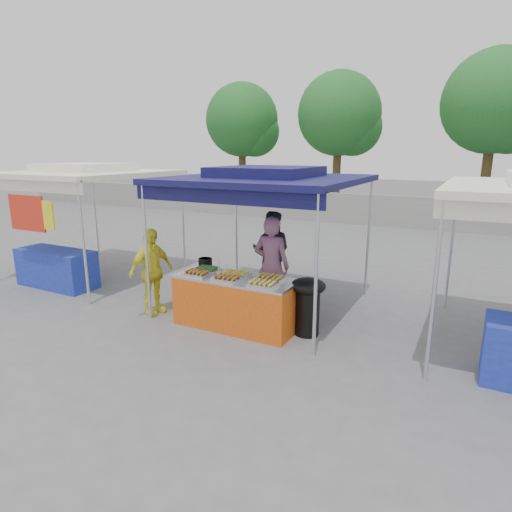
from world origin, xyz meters
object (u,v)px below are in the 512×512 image
at_px(cooking_pot, 205,262).
at_px(helper_man, 271,251).
at_px(wok_burner, 308,301).
at_px(vendor_woman, 271,266).
at_px(customer_person, 151,271).
at_px(vendor_table, 236,302).

height_order(cooking_pot, helper_man, helper_man).
height_order(cooking_pot, wok_burner, cooking_pot).
relative_size(cooking_pot, wok_burner, 0.26).
bearing_deg(vendor_woman, cooking_pot, 14.79).
distance_m(cooking_pot, customer_person, 0.96).
relative_size(vendor_table, cooking_pot, 8.26).
bearing_deg(vendor_woman, customer_person, 20.13).
bearing_deg(vendor_table, wok_burner, 11.97).
relative_size(wok_burner, vendor_woman, 0.53).
xyz_separation_m(cooking_pot, wok_burner, (1.98, -0.10, -0.37)).
relative_size(cooking_pot, customer_person, 0.16).
height_order(cooking_pot, vendor_woman, vendor_woman).
bearing_deg(vendor_woman, helper_man, -70.07).
bearing_deg(customer_person, cooking_pot, -46.56).
bearing_deg(cooking_pot, helper_man, 72.35).
relative_size(vendor_table, vendor_woman, 1.13).
height_order(wok_burner, customer_person, customer_person).
height_order(vendor_woman, customer_person, vendor_woman).
distance_m(vendor_woman, customer_person, 2.12).
relative_size(wok_burner, helper_man, 0.56).
height_order(vendor_woman, helper_man, vendor_woman).
bearing_deg(wok_burner, cooking_pot, 173.63).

